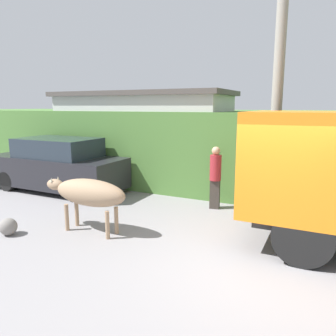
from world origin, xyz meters
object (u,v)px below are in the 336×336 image
at_px(brown_cow, 88,193).
at_px(parked_suv, 57,166).
at_px(utility_pole, 278,83).
at_px(roadside_rock, 8,227).
at_px(pedestrian_on_hill, 215,174).

height_order(brown_cow, parked_suv, parked_suv).
xyz_separation_m(parked_suv, utility_pole, (6.83, 0.82, 2.54)).
distance_m(parked_suv, utility_pole, 7.34).
distance_m(brown_cow, roadside_rock, 1.91).
distance_m(brown_cow, parked_suv, 4.18).
height_order(brown_cow, pedestrian_on_hill, pedestrian_on_hill).
bearing_deg(roadside_rock, parked_suv, 118.73).
bearing_deg(pedestrian_on_hill, utility_pole, -173.01).
xyz_separation_m(parked_suv, pedestrian_on_hill, (5.38, 0.42, 0.12)).
bearing_deg(brown_cow, roadside_rock, -135.30).
bearing_deg(parked_suv, utility_pole, 8.55).
relative_size(brown_cow, utility_pole, 0.33).
xyz_separation_m(pedestrian_on_hill, utility_pole, (1.45, 0.39, 2.42)).
bearing_deg(pedestrian_on_hill, parked_suv, -3.73).
bearing_deg(utility_pole, pedestrian_on_hill, -164.78).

